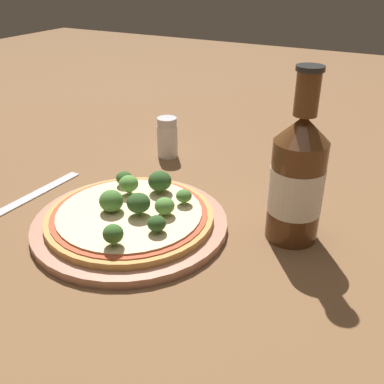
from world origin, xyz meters
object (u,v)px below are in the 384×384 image
at_px(pizza, 128,215).
at_px(fork, 34,195).
at_px(pepper_shaker, 167,138).
at_px(beer_bottle, 297,179).

height_order(pizza, fork, pizza).
height_order(pepper_shaker, fork, pepper_shaker).
bearing_deg(fork, pizza, -88.70).
bearing_deg(pepper_shaker, pizza, -71.59).
distance_m(beer_bottle, pepper_shaker, 0.34).
relative_size(pizza, beer_bottle, 1.02).
distance_m(beer_bottle, fork, 0.42).
bearing_deg(pizza, fork, 178.73).
distance_m(pizza, pepper_shaker, 0.26).
bearing_deg(pizza, pepper_shaker, 108.41).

